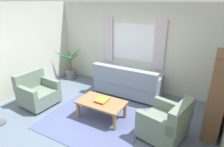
# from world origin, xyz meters

# --- Properties ---
(ground_plane) EXTENTS (6.24, 6.24, 0.00)m
(ground_plane) POSITION_xyz_m (0.00, 0.00, 0.00)
(ground_plane) COLOR slate
(wall_back) EXTENTS (5.32, 0.12, 2.60)m
(wall_back) POSITION_xyz_m (0.00, 2.26, 1.30)
(wall_back) COLOR beige
(wall_back) RESTS_ON ground_plane
(wall_left) EXTENTS (0.12, 4.40, 2.60)m
(wall_left) POSITION_xyz_m (-2.66, 0.00, 1.30)
(wall_left) COLOR beige
(wall_left) RESTS_ON ground_plane
(window_with_curtains) EXTENTS (1.98, 0.07, 1.40)m
(window_with_curtains) POSITION_xyz_m (0.00, 2.18, 1.45)
(window_with_curtains) COLOR white
(area_rug) EXTENTS (2.23, 1.85, 0.01)m
(area_rug) POSITION_xyz_m (0.00, 0.00, 0.01)
(area_rug) COLOR #4C5684
(area_rug) RESTS_ON ground_plane
(couch) EXTENTS (1.90, 0.82, 0.92)m
(couch) POSITION_xyz_m (0.14, 1.56, 0.37)
(couch) COLOR gray
(couch) RESTS_ON ground_plane
(armchair_left) EXTENTS (0.88, 0.89, 0.88)m
(armchair_left) POSITION_xyz_m (-1.74, -0.07, 0.35)
(armchair_left) COLOR slate
(armchair_left) RESTS_ON ground_plane
(armchair_right) EXTENTS (0.98, 1.00, 0.88)m
(armchair_right) POSITION_xyz_m (1.60, 0.23, 0.35)
(armchair_right) COLOR slate
(armchair_right) RESTS_ON ground_plane
(coffee_table) EXTENTS (1.10, 0.64, 0.44)m
(coffee_table) POSITION_xyz_m (0.10, 0.21, 0.38)
(coffee_table) COLOR olive
(coffee_table) RESTS_ON ground_plane
(book_stack_on_table) EXTENTS (0.28, 0.32, 0.05)m
(book_stack_on_table) POSITION_xyz_m (0.09, 0.24, 0.47)
(book_stack_on_table) COLOR #B23833
(book_stack_on_table) RESTS_ON coffee_table
(potted_plant) EXTENTS (0.86, 1.18, 1.16)m
(potted_plant) POSITION_xyz_m (-2.15, 1.75, 0.43)
(potted_plant) COLOR #56565B
(potted_plant) RESTS_ON ground_plane
(bookshelf) EXTENTS (0.30, 0.94, 1.72)m
(bookshelf) POSITION_xyz_m (2.35, 0.96, 0.77)
(bookshelf) COLOR brown
(bookshelf) RESTS_ON ground_plane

